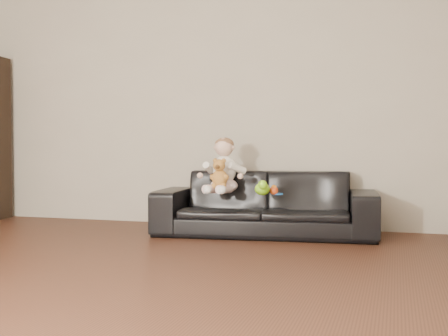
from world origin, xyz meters
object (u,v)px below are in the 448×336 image
(teddy_bear, at_px, (219,174))
(toy_blue_disc, at_px, (278,194))
(toy_green, at_px, (262,189))
(toy_rattle, at_px, (274,191))
(sofa, at_px, (265,203))
(baby, at_px, (224,169))

(teddy_bear, xyz_separation_m, toy_blue_disc, (0.47, 0.13, -0.17))
(toy_green, relative_size, toy_rattle, 2.11)
(sofa, xyz_separation_m, toy_blue_disc, (0.13, -0.12, 0.09))
(toy_green, height_order, toy_blue_disc, toy_green)
(toy_rattle, bearing_deg, baby, 173.54)
(sofa, xyz_separation_m, toy_rattle, (0.11, -0.16, 0.12))
(toy_rattle, distance_m, toy_blue_disc, 0.05)
(teddy_bear, bearing_deg, sofa, 41.40)
(toy_green, distance_m, toy_rattle, 0.11)
(toy_rattle, bearing_deg, teddy_bear, -167.84)
(sofa, relative_size, toy_blue_disc, 20.82)
(toy_rattle, height_order, toy_blue_disc, toy_rattle)
(baby, height_order, toy_green, baby)
(toy_rattle, xyz_separation_m, toy_blue_disc, (0.02, 0.03, -0.03))
(baby, distance_m, toy_green, 0.43)
(teddy_bear, distance_m, toy_blue_disc, 0.52)
(toy_blue_disc, bearing_deg, toy_rattle, -126.13)
(sofa, bearing_deg, teddy_bear, -149.15)
(baby, relative_size, toy_rattle, 6.71)
(sofa, xyz_separation_m, toy_green, (0.03, -0.23, 0.14))
(baby, relative_size, teddy_bear, 1.95)
(sofa, bearing_deg, toy_rattle, -60.90)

